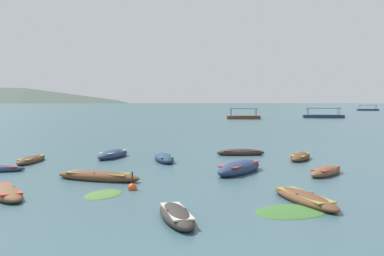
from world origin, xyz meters
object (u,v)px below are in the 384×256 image
(rowboat_11, at_px, (177,215))
(ferry_0, at_px, (243,117))
(rowboat_7, at_px, (241,153))
(rowboat_6, at_px, (164,158))
(rowboat_2, at_px, (239,168))
(rowboat_10, at_px, (98,176))
(ferry_2, at_px, (368,110))
(ferry_1, at_px, (323,116))
(rowboat_8, at_px, (326,172))
(rowboat_13, at_px, (113,155))
(rowboat_1, at_px, (304,198))
(mooring_buoy, at_px, (132,188))
(rowboat_9, at_px, (5,192))
(rowboat_5, at_px, (31,160))
(rowboat_12, at_px, (300,157))

(rowboat_11, relative_size, ferry_0, 0.46)
(rowboat_7, bearing_deg, rowboat_6, -144.59)
(rowboat_7, distance_m, ferry_0, 65.97)
(rowboat_6, distance_m, ferry_0, 70.01)
(rowboat_2, xyz_separation_m, rowboat_10, (-7.02, -2.77, -0.07))
(rowboat_10, bearing_deg, ferry_0, 81.94)
(rowboat_6, xyz_separation_m, ferry_2, (65.43, 162.61, 0.25))
(ferry_1, bearing_deg, rowboat_7, -106.98)
(rowboat_8, height_order, rowboat_13, rowboat_13)
(rowboat_1, distance_m, mooring_buoy, 7.32)
(ferry_0, distance_m, ferry_2, 109.14)
(rowboat_9, height_order, mooring_buoy, mooring_buoy)
(rowboat_2, xyz_separation_m, ferry_2, (60.75, 166.86, 0.20))
(rowboat_2, height_order, rowboat_8, rowboat_2)
(rowboat_1, height_order, rowboat_8, rowboat_8)
(ferry_1, bearing_deg, rowboat_6, -109.63)
(rowboat_5, relative_size, ferry_2, 0.42)
(rowboat_13, distance_m, ferry_2, 175.29)
(rowboat_1, distance_m, rowboat_8, 6.88)
(ferry_1, distance_m, mooring_buoy, 91.08)
(rowboat_2, relative_size, mooring_buoy, 4.93)
(rowboat_1, relative_size, rowboat_2, 0.94)
(rowboat_10, xyz_separation_m, ferry_0, (10.83, 76.52, 0.26))
(rowboat_8, bearing_deg, rowboat_2, 174.53)
(rowboat_11, bearing_deg, ferry_1, 74.51)
(rowboat_10, xyz_separation_m, ferry_1, (29.97, 84.49, 0.26))
(rowboat_6, distance_m, rowboat_9, 12.03)
(rowboat_10, height_order, ferry_1, ferry_1)
(rowboat_9, xyz_separation_m, ferry_0, (13.61, 80.39, 0.28))
(ferry_0, bearing_deg, rowboat_1, -91.14)
(rowboat_2, xyz_separation_m, rowboat_13, (-8.43, 5.80, -0.03))
(rowboat_10, bearing_deg, rowboat_13, 99.33)
(rowboat_12, height_order, mooring_buoy, mooring_buoy)
(rowboat_11, relative_size, ferry_2, 0.38)
(rowboat_12, relative_size, ferry_2, 0.42)
(rowboat_8, bearing_deg, rowboat_12, 92.30)
(rowboat_1, distance_m, ferry_0, 80.67)
(rowboat_2, distance_m, rowboat_10, 7.55)
(rowboat_5, relative_size, rowboat_8, 1.15)
(rowboat_11, distance_m, rowboat_13, 16.72)
(mooring_buoy, bearing_deg, rowboat_6, 88.93)
(rowboat_12, distance_m, rowboat_13, 12.70)
(rowboat_13, relative_size, ferry_0, 0.52)
(mooring_buoy, bearing_deg, rowboat_1, -15.09)
(rowboat_8, xyz_separation_m, rowboat_12, (-0.25, 6.15, 0.00))
(rowboat_2, distance_m, rowboat_6, 6.33)
(rowboat_5, height_order, mooring_buoy, mooring_buoy)
(rowboat_2, xyz_separation_m, rowboat_8, (4.52, -0.43, -0.07))
(rowboat_11, bearing_deg, rowboat_6, 99.15)
(rowboat_1, height_order, rowboat_11, rowboat_11)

